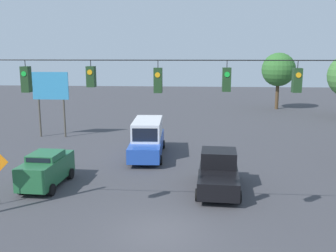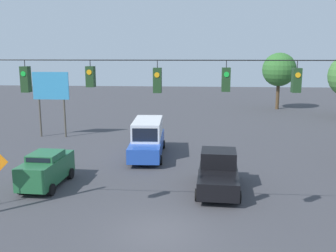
{
  "view_description": "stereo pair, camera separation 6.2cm",
  "coord_description": "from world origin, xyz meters",
  "px_view_note": "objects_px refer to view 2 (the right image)",
  "views": [
    {
      "loc": [
        -1.46,
        14.58,
        7.45
      ],
      "look_at": [
        0.28,
        -9.34,
        2.76
      ],
      "focal_mm": 40.0,
      "sensor_mm": 36.0,
      "label": 1
    },
    {
      "loc": [
        -1.52,
        14.58,
        7.45
      ],
      "look_at": [
        0.28,
        -9.34,
        2.76
      ],
      "focal_mm": 40.0,
      "sensor_mm": 36.0,
      "label": 2
    }
  ],
  "objects_px": {
    "box_truck_blue_withflow_mid": "(148,138)",
    "traffic_cone_third": "(67,162)",
    "tree_horizon_left": "(279,70)",
    "traffic_cone_second": "(56,172)",
    "overhead_signal_span": "(157,113)",
    "sedan_green_parked_shoulder": "(46,169)",
    "roadside_billboard": "(51,91)",
    "pickup_truck_black_crossing_near": "(218,172)",
    "traffic_cone_nearest": "(39,185)"
  },
  "relations": [
    {
      "from": "overhead_signal_span",
      "to": "traffic_cone_nearest",
      "type": "bearing_deg",
      "value": -31.43
    },
    {
      "from": "pickup_truck_black_crossing_near",
      "to": "roadside_billboard",
      "type": "height_order",
      "value": "roadside_billboard"
    },
    {
      "from": "traffic_cone_nearest",
      "to": "roadside_billboard",
      "type": "relative_size",
      "value": 0.12
    },
    {
      "from": "sedan_green_parked_shoulder",
      "to": "traffic_cone_third",
      "type": "xyz_separation_m",
      "value": [
        0.07,
        -3.49,
        -0.67
      ]
    },
    {
      "from": "sedan_green_parked_shoulder",
      "to": "tree_horizon_left",
      "type": "height_order",
      "value": "tree_horizon_left"
    },
    {
      "from": "traffic_cone_nearest",
      "to": "traffic_cone_second",
      "type": "distance_m",
      "value": 2.21
    },
    {
      "from": "overhead_signal_span",
      "to": "traffic_cone_third",
      "type": "distance_m",
      "value": 11.99
    },
    {
      "from": "pickup_truck_black_crossing_near",
      "to": "traffic_cone_nearest",
      "type": "bearing_deg",
      "value": 5.67
    },
    {
      "from": "overhead_signal_span",
      "to": "box_truck_blue_withflow_mid",
      "type": "distance_m",
      "value": 12.73
    },
    {
      "from": "roadside_billboard",
      "to": "traffic_cone_second",
      "type": "bearing_deg",
      "value": 111.77
    },
    {
      "from": "sedan_green_parked_shoulder",
      "to": "traffic_cone_third",
      "type": "bearing_deg",
      "value": -88.93
    },
    {
      "from": "sedan_green_parked_shoulder",
      "to": "roadside_billboard",
      "type": "height_order",
      "value": "roadside_billboard"
    },
    {
      "from": "box_truck_blue_withflow_mid",
      "to": "traffic_cone_second",
      "type": "distance_m",
      "value": 7.43
    },
    {
      "from": "box_truck_blue_withflow_mid",
      "to": "roadside_billboard",
      "type": "height_order",
      "value": "roadside_billboard"
    },
    {
      "from": "box_truck_blue_withflow_mid",
      "to": "tree_horizon_left",
      "type": "distance_m",
      "value": 28.67
    },
    {
      "from": "box_truck_blue_withflow_mid",
      "to": "traffic_cone_third",
      "type": "xyz_separation_m",
      "value": [
        4.94,
        3.43,
        -0.96
      ]
    },
    {
      "from": "tree_horizon_left",
      "to": "traffic_cone_third",
      "type": "bearing_deg",
      "value": 55.14
    },
    {
      "from": "overhead_signal_span",
      "to": "traffic_cone_second",
      "type": "distance_m",
      "value": 10.57
    },
    {
      "from": "box_truck_blue_withflow_mid",
      "to": "tree_horizon_left",
      "type": "height_order",
      "value": "tree_horizon_left"
    },
    {
      "from": "pickup_truck_black_crossing_near",
      "to": "traffic_cone_third",
      "type": "height_order",
      "value": "pickup_truck_black_crossing_near"
    },
    {
      "from": "box_truck_blue_withflow_mid",
      "to": "traffic_cone_third",
      "type": "relative_size",
      "value": 10.02
    },
    {
      "from": "traffic_cone_nearest",
      "to": "traffic_cone_second",
      "type": "relative_size",
      "value": 1.0
    },
    {
      "from": "tree_horizon_left",
      "to": "traffic_cone_second",
      "type": "bearing_deg",
      "value": 57.11
    },
    {
      "from": "traffic_cone_second",
      "to": "traffic_cone_third",
      "type": "bearing_deg",
      "value": -88.61
    },
    {
      "from": "sedan_green_parked_shoulder",
      "to": "traffic_cone_third",
      "type": "relative_size",
      "value": 6.17
    },
    {
      "from": "overhead_signal_span",
      "to": "sedan_green_parked_shoulder",
      "type": "xyz_separation_m",
      "value": [
        6.85,
        -5.06,
        -4.1
      ]
    },
    {
      "from": "traffic_cone_second",
      "to": "traffic_cone_third",
      "type": "distance_m",
      "value": 2.07
    },
    {
      "from": "overhead_signal_span",
      "to": "roadside_billboard",
      "type": "xyz_separation_m",
      "value": [
        11.28,
        -17.55,
        -0.97
      ]
    },
    {
      "from": "sedan_green_parked_shoulder",
      "to": "roadside_billboard",
      "type": "distance_m",
      "value": 13.62
    },
    {
      "from": "box_truck_blue_withflow_mid",
      "to": "tree_horizon_left",
      "type": "relative_size",
      "value": 0.92
    },
    {
      "from": "pickup_truck_black_crossing_near",
      "to": "traffic_cone_third",
      "type": "xyz_separation_m",
      "value": [
        9.74,
        -3.31,
        -0.63
      ]
    },
    {
      "from": "pickup_truck_black_crossing_near",
      "to": "roadside_billboard",
      "type": "bearing_deg",
      "value": -41.09
    },
    {
      "from": "box_truck_blue_withflow_mid",
      "to": "tree_horizon_left",
      "type": "bearing_deg",
      "value": -120.63
    },
    {
      "from": "pickup_truck_black_crossing_near",
      "to": "traffic_cone_nearest",
      "type": "xyz_separation_m",
      "value": [
        9.81,
        0.98,
        -0.63
      ]
    },
    {
      "from": "traffic_cone_third",
      "to": "sedan_green_parked_shoulder",
      "type": "bearing_deg",
      "value": 91.07
    },
    {
      "from": "pickup_truck_black_crossing_near",
      "to": "traffic_cone_nearest",
      "type": "relative_size",
      "value": 7.54
    },
    {
      "from": "sedan_green_parked_shoulder",
      "to": "traffic_cone_nearest",
      "type": "bearing_deg",
      "value": 80.35
    },
    {
      "from": "traffic_cone_second",
      "to": "box_truck_blue_withflow_mid",
      "type": "bearing_deg",
      "value": -131.61
    },
    {
      "from": "sedan_green_parked_shoulder",
      "to": "traffic_cone_second",
      "type": "relative_size",
      "value": 6.17
    },
    {
      "from": "traffic_cone_third",
      "to": "tree_horizon_left",
      "type": "height_order",
      "value": "tree_horizon_left"
    },
    {
      "from": "traffic_cone_second",
      "to": "roadside_billboard",
      "type": "distance_m",
      "value": 12.51
    },
    {
      "from": "box_truck_blue_withflow_mid",
      "to": "traffic_cone_third",
      "type": "bearing_deg",
      "value": 34.78
    },
    {
      "from": "overhead_signal_span",
      "to": "traffic_cone_third",
      "type": "bearing_deg",
      "value": -51.06
    },
    {
      "from": "pickup_truck_black_crossing_near",
      "to": "traffic_cone_second",
      "type": "height_order",
      "value": "pickup_truck_black_crossing_near"
    },
    {
      "from": "pickup_truck_black_crossing_near",
      "to": "box_truck_blue_withflow_mid",
      "type": "bearing_deg",
      "value": -54.53
    },
    {
      "from": "sedan_green_parked_shoulder",
      "to": "box_truck_blue_withflow_mid",
      "type": "bearing_deg",
      "value": -125.16
    },
    {
      "from": "sedan_green_parked_shoulder",
      "to": "tree_horizon_left",
      "type": "xyz_separation_m",
      "value": [
        -19.34,
        -31.35,
        4.25
      ]
    },
    {
      "from": "tree_horizon_left",
      "to": "pickup_truck_black_crossing_near",
      "type": "bearing_deg",
      "value": 72.77
    },
    {
      "from": "pickup_truck_black_crossing_near",
      "to": "roadside_billboard",
      "type": "relative_size",
      "value": 0.9
    },
    {
      "from": "overhead_signal_span",
      "to": "box_truck_blue_withflow_mid",
      "type": "relative_size",
      "value": 2.78
    }
  ]
}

